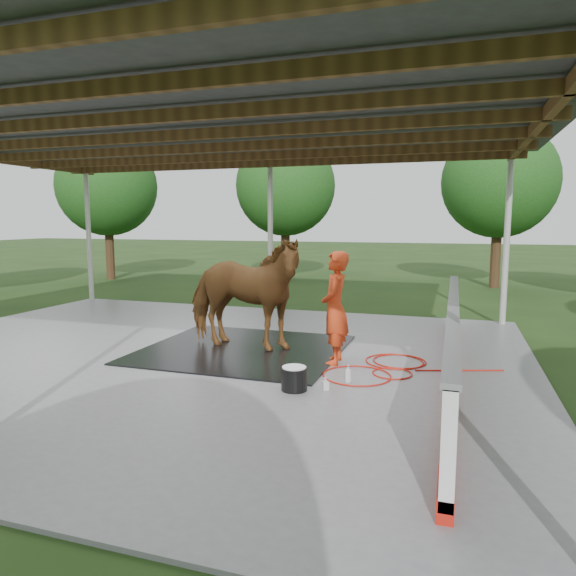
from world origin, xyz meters
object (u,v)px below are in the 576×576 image
(handler, at_px, (335,308))
(wash_bucket, at_px, (294,378))
(dasher_board, at_px, (452,343))
(horse, at_px, (242,294))

(handler, distance_m, wash_bucket, 1.73)
(dasher_board, height_order, wash_bucket, dasher_board)
(handler, bearing_deg, wash_bucket, -14.58)
(horse, relative_size, wash_bucket, 6.59)
(wash_bucket, bearing_deg, handler, 81.63)
(wash_bucket, bearing_deg, dasher_board, 31.18)
(dasher_board, relative_size, wash_bucket, 21.78)
(handler, xyz_separation_m, wash_bucket, (-0.23, -1.54, -0.76))
(dasher_board, bearing_deg, horse, 170.43)
(dasher_board, bearing_deg, wash_bucket, -148.82)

